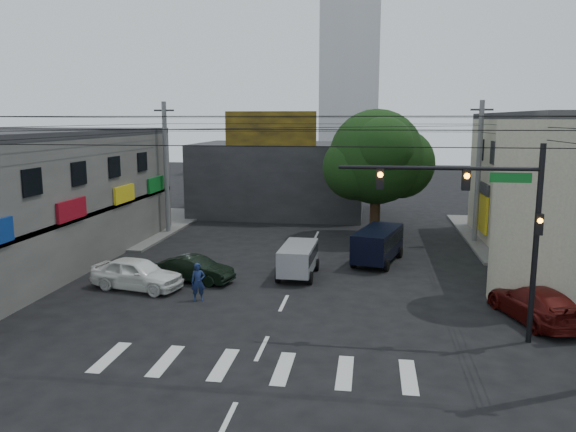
% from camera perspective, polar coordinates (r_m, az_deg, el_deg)
% --- Properties ---
extents(ground, '(160.00, 160.00, 0.00)m').
position_cam_1_polar(ground, '(23.18, -1.21, -10.42)').
color(ground, black).
rests_on(ground, ground).
extents(sidewalk_far_left, '(16.00, 16.00, 0.15)m').
position_cam_1_polar(sidewalk_far_left, '(45.69, -20.02, -0.78)').
color(sidewalk_far_left, '#514F4C').
rests_on(sidewalk_far_left, ground).
extents(corner_column, '(4.00, 4.00, 8.00)m').
position_cam_1_polar(corner_column, '(26.77, 24.23, 0.32)').
color(corner_column, gray).
rests_on(corner_column, ground).
extents(building_far, '(14.00, 10.00, 6.00)m').
position_cam_1_polar(building_far, '(48.31, -0.73, 3.87)').
color(building_far, '#232326').
rests_on(building_far, ground).
extents(billboard, '(7.00, 0.30, 2.60)m').
position_cam_1_polar(billboard, '(43.22, -1.79, 8.87)').
color(billboard, olive).
rests_on(billboard, building_far).
extents(tower_distant, '(9.00, 9.00, 44.00)m').
position_cam_1_polar(tower_distant, '(92.57, 6.42, 18.46)').
color(tower_distant, silver).
rests_on(tower_distant, ground).
extents(street_tree, '(6.40, 6.40, 8.70)m').
position_cam_1_polar(street_tree, '(38.52, 8.97, 5.92)').
color(street_tree, black).
rests_on(street_tree, ground).
extents(traffic_gantry, '(7.10, 0.35, 7.20)m').
position_cam_1_polar(traffic_gantry, '(21.09, 19.71, 0.55)').
color(traffic_gantry, black).
rests_on(traffic_gantry, ground).
extents(utility_pole_far_left, '(0.32, 0.32, 9.20)m').
position_cam_1_polar(utility_pole_far_left, '(40.17, -12.28, 4.72)').
color(utility_pole_far_left, '#59595B').
rests_on(utility_pole_far_left, ground).
extents(utility_pole_far_right, '(0.32, 0.32, 9.20)m').
position_cam_1_polar(utility_pole_far_right, '(38.20, 18.77, 4.17)').
color(utility_pole_far_right, '#59595B').
rests_on(utility_pole_far_right, ground).
extents(dark_sedan, '(3.04, 4.45, 1.27)m').
position_cam_1_polar(dark_sedan, '(28.41, -9.40, -5.37)').
color(dark_sedan, black).
rests_on(dark_sedan, ground).
extents(white_compact, '(3.61, 5.21, 1.53)m').
position_cam_1_polar(white_compact, '(27.78, -15.09, -5.66)').
color(white_compact, white).
rests_on(white_compact, ground).
extents(maroon_sedan, '(4.77, 6.04, 1.43)m').
position_cam_1_polar(maroon_sedan, '(24.83, 23.82, -8.15)').
color(maroon_sedan, '#430B09').
rests_on(maroon_sedan, ground).
extents(silver_minivan, '(3.89, 1.79, 1.64)m').
position_cam_1_polar(silver_minivan, '(28.92, 1.04, -4.59)').
color(silver_minivan, '#9D9FA5').
rests_on(silver_minivan, ground).
extents(navy_van, '(5.72, 4.24, 1.92)m').
position_cam_1_polar(navy_van, '(32.04, 9.12, -3.02)').
color(navy_van, black).
rests_on(navy_van, ground).
extents(traffic_officer, '(0.89, 0.81, 1.72)m').
position_cam_1_polar(traffic_officer, '(25.45, -9.11, -6.64)').
color(traffic_officer, '#15224A').
rests_on(traffic_officer, ground).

